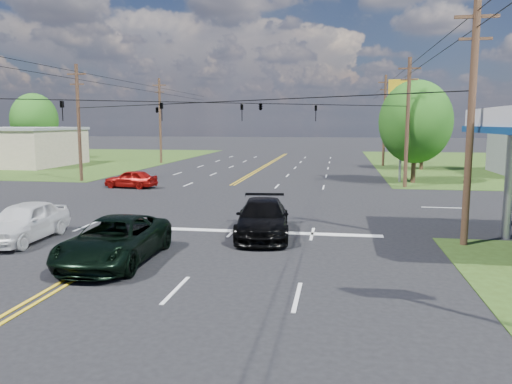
% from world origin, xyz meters
% --- Properties ---
extents(ground, '(280.00, 280.00, 0.00)m').
position_xyz_m(ground, '(0.00, 12.00, 0.00)').
color(ground, black).
rests_on(ground, ground).
extents(grass_nw, '(46.00, 48.00, 0.03)m').
position_xyz_m(grass_nw, '(-35.00, 44.00, 0.00)').
color(grass_nw, '#2B4014').
rests_on(grass_nw, ground).
extents(stop_bar, '(10.00, 0.50, 0.02)m').
position_xyz_m(stop_bar, '(5.00, 4.00, 0.00)').
color(stop_bar, silver).
rests_on(stop_bar, ground).
extents(pole_se, '(1.60, 0.28, 9.50)m').
position_xyz_m(pole_se, '(13.00, 3.00, 4.92)').
color(pole_se, '#3B2819').
rests_on(pole_se, ground).
extents(pole_nw, '(1.60, 0.28, 9.50)m').
position_xyz_m(pole_nw, '(-13.00, 21.00, 4.92)').
color(pole_nw, '#3B2819').
rests_on(pole_nw, ground).
extents(pole_ne, '(1.60, 0.28, 9.50)m').
position_xyz_m(pole_ne, '(13.00, 21.00, 4.92)').
color(pole_ne, '#3B2819').
rests_on(pole_ne, ground).
extents(pole_left_far, '(1.60, 0.28, 10.00)m').
position_xyz_m(pole_left_far, '(-13.00, 40.00, 5.17)').
color(pole_left_far, '#3B2819').
rests_on(pole_left_far, ground).
extents(pole_right_far, '(1.60, 0.28, 10.00)m').
position_xyz_m(pole_right_far, '(13.00, 40.00, 5.17)').
color(pole_right_far, '#3B2819').
rests_on(pole_right_far, ground).
extents(span_wire_signals, '(26.00, 18.00, 1.13)m').
position_xyz_m(span_wire_signals, '(0.00, 12.00, 6.00)').
color(span_wire_signals, black).
rests_on(span_wire_signals, ground).
extents(power_lines, '(26.04, 100.00, 0.64)m').
position_xyz_m(power_lines, '(0.00, 10.00, 8.60)').
color(power_lines, black).
rests_on(power_lines, ground).
extents(tree_right_a, '(5.70, 5.70, 8.18)m').
position_xyz_m(tree_right_a, '(14.00, 24.00, 4.87)').
color(tree_right_a, '#3B2819').
rests_on(tree_right_a, ground).
extents(tree_right_b, '(4.94, 4.94, 7.09)m').
position_xyz_m(tree_right_b, '(16.50, 36.00, 4.22)').
color(tree_right_b, '#3B2819').
rests_on(tree_right_b, ground).
extents(tree_far_l, '(6.08, 6.08, 8.72)m').
position_xyz_m(tree_far_l, '(-32.00, 44.00, 5.19)').
color(tree_far_l, '#3B2819').
rests_on(tree_far_l, ground).
extents(pickup_dkgreen, '(2.73, 5.65, 1.55)m').
position_xyz_m(pickup_dkgreen, '(0.50, -1.52, 0.78)').
color(pickup_dkgreen, black).
rests_on(pickup_dkgreen, ground).
extents(suv_black, '(2.77, 5.56, 1.55)m').
position_xyz_m(suv_black, '(4.93, 3.26, 0.78)').
color(suv_black, black).
rests_on(suv_black, ground).
extents(pickup_white, '(2.06, 4.78, 1.60)m').
position_xyz_m(pickup_white, '(-4.55, 0.87, 0.80)').
color(pickup_white, white).
rests_on(pickup_white, ground).
extents(sedan_red, '(4.05, 1.99, 1.33)m').
position_xyz_m(sedan_red, '(-7.13, 17.50, 0.67)').
color(sedan_red, '#990E0B').
rests_on(sedan_red, ground).
extents(polesign_ne, '(2.27, 0.74, 8.25)m').
position_xyz_m(polesign_ne, '(13.00, 24.35, 6.46)').
color(polesign_ne, '#A5A5AA').
rests_on(polesign_ne, ground).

